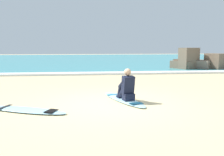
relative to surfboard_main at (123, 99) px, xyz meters
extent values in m
plane|color=#CCB584|center=(-0.44, -0.43, -0.04)|extent=(80.00, 80.00, 0.00)
cube|color=teal|center=(-0.44, 20.77, 0.01)|extent=(80.00, 28.00, 0.10)
cube|color=white|center=(-0.44, 7.07, 0.02)|extent=(80.00, 0.90, 0.11)
ellipsoid|color=#9ED1E5|center=(0.00, 0.00, 0.00)|extent=(1.31, 2.46, 0.07)
cube|color=#1E7FB7|center=(-0.23, 0.64, 0.04)|extent=(0.48, 0.26, 0.01)
cube|color=#0A2C40|center=(0.26, -0.73, 0.04)|extent=(0.42, 0.35, 0.01)
cube|color=black|center=(0.11, -0.30, 0.14)|extent=(0.38, 0.34, 0.20)
cylinder|color=black|center=(-0.04, -0.15, 0.29)|extent=(0.25, 0.43, 0.43)
cylinder|color=black|center=(-0.10, 0.04, 0.26)|extent=(0.18, 0.28, 0.42)
cube|color=black|center=(-0.13, 0.11, 0.07)|extent=(0.15, 0.24, 0.05)
cylinder|color=black|center=(0.16, -0.10, 0.29)|extent=(0.25, 0.43, 0.43)
cylinder|color=black|center=(0.12, 0.10, 0.26)|extent=(0.18, 0.28, 0.42)
cube|color=black|center=(0.10, 0.17, 0.07)|extent=(0.15, 0.24, 0.05)
cube|color=black|center=(0.10, -0.27, 0.49)|extent=(0.41, 0.37, 0.57)
sphere|color=tan|center=(0.09, -0.24, 0.88)|extent=(0.21, 0.21, 0.21)
cylinder|color=black|center=(-0.08, -0.16, 0.52)|extent=(0.19, 0.41, 0.31)
cylinder|color=black|center=(0.19, -0.08, 0.52)|extent=(0.19, 0.41, 0.31)
ellipsoid|color=#9ED1E5|center=(-2.73, -0.99, 0.00)|extent=(2.36, 1.43, 0.07)
cube|color=black|center=(-3.33, -0.72, 0.04)|extent=(0.29, 0.48, 0.01)
cube|color=black|center=(-2.04, -1.29, 0.04)|extent=(0.37, 0.43, 0.01)
cube|color=brown|center=(7.66, 8.64, 0.53)|extent=(1.33, 1.39, 1.14)
cube|color=#756656|center=(6.78, 9.19, 0.30)|extent=(2.22, 2.22, 0.67)
cube|color=brown|center=(5.73, 9.42, 0.32)|extent=(1.21, 1.30, 0.71)
cube|color=brown|center=(5.92, 8.84, 0.73)|extent=(1.49, 1.24, 1.53)
cube|color=brown|center=(5.54, 9.05, 0.27)|extent=(1.48, 1.72, 0.62)
camera|label=1|loc=(-1.19, -7.54, 1.68)|focal=40.02mm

